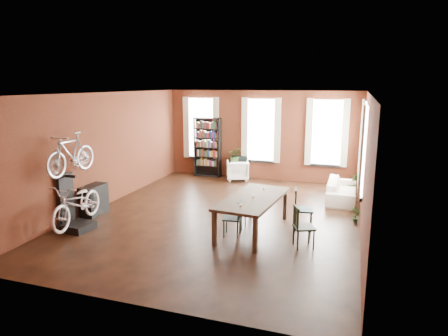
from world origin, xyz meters
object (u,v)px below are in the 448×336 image
at_px(dining_chair_c, 304,227).
at_px(white_armchair, 237,169).
at_px(dining_table, 253,214).
at_px(console_table, 94,200).
at_px(dining_chair_d, 304,209).
at_px(bicycle_floor, 76,184).
at_px(bookshelf, 208,147).
at_px(plant_stand, 234,171).
at_px(dining_chair_a, 232,218).
at_px(dining_chair_b, 249,213).
at_px(cream_sofa, 342,187).
at_px(bike_trainer, 79,227).

relative_size(dining_chair_c, white_armchair, 1.16).
xyz_separation_m(dining_table, console_table, (-4.34, -0.13, -0.02)).
height_order(dining_table, dining_chair_c, dining_chair_c).
distance_m(dining_chair_d, bicycle_floor, 5.40).
height_order(white_armchair, console_table, console_table).
xyz_separation_m(bookshelf, plant_stand, (1.05, 0.00, -0.83)).
bearing_deg(bicycle_floor, dining_chair_c, 1.74).
distance_m(plant_stand, bicycle_floor, 6.70).
bearing_deg(dining_chair_d, dining_chair_a, 115.21).
xyz_separation_m(dining_chair_b, cream_sofa, (2.00, 3.28, -0.00)).
height_order(dining_chair_a, plant_stand, dining_chair_a).
bearing_deg(cream_sofa, bicycle_floor, 128.71).
bearing_deg(dining_table, bike_trainer, -156.58).
relative_size(bookshelf, plant_stand, 4.06).
bearing_deg(dining_chair_b, console_table, -83.68).
xyz_separation_m(dining_chair_a, bookshelf, (-2.68, 5.50, 0.68)).
bearing_deg(dining_chair_d, white_armchair, 26.89).
xyz_separation_m(bike_trainer, plant_stand, (1.96, 6.34, 0.18)).
bearing_deg(bike_trainer, white_armchair, 70.51).
distance_m(dining_chair_a, cream_sofa, 4.43).
xyz_separation_m(dining_chair_c, dining_chair_d, (-0.15, 1.11, 0.03)).
bearing_deg(bike_trainer, dining_chair_c, 7.46).
bearing_deg(bicycle_floor, plant_stand, 67.20).
height_order(bookshelf, bike_trainer, bookshelf).
xyz_separation_m(dining_chair_b, plant_stand, (-1.90, 4.98, -0.14)).
xyz_separation_m(white_armchair, console_table, (-2.53, -4.95, 0.01)).
xyz_separation_m(bookshelf, bicycle_floor, (-0.87, -6.36, 0.04)).
xyz_separation_m(dining_chair_b, dining_chair_d, (1.22, 0.44, 0.08)).
bearing_deg(dining_table, dining_chair_b, 146.61).
bearing_deg(dining_chair_d, bicycle_floor, 102.43).
height_order(white_armchair, cream_sofa, cream_sofa).
bearing_deg(dining_chair_b, dining_chair_c, 67.40).
height_order(dining_chair_c, dining_chair_d, dining_chair_d).
xyz_separation_m(dining_chair_c, plant_stand, (-3.28, 5.65, -0.18)).
distance_m(cream_sofa, bike_trainer, 7.48).
xyz_separation_m(dining_chair_c, bookshelf, (-4.33, 5.65, 0.64)).
relative_size(dining_chair_c, bicycle_floor, 0.47).
bearing_deg(bookshelf, console_table, -103.83).
relative_size(dining_table, plant_stand, 4.52).
relative_size(dining_chair_c, bookshelf, 0.41).
bearing_deg(bike_trainer, dining_chair_b, 19.36).
height_order(dining_chair_a, bookshelf, bookshelf).
relative_size(dining_chair_b, dining_chair_c, 0.90).
height_order(dining_chair_a, dining_chair_b, dining_chair_a).
height_order(dining_chair_a, dining_chair_d, dining_chair_d).
distance_m(dining_chair_b, bike_trainer, 4.10).
bearing_deg(dining_chair_d, cream_sofa, -22.69).
bearing_deg(white_armchair, dining_chair_b, 89.67).
xyz_separation_m(dining_chair_a, bicycle_floor, (-3.54, -0.86, 0.72)).
xyz_separation_m(dining_table, white_armchair, (-1.81, 4.82, -0.02)).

